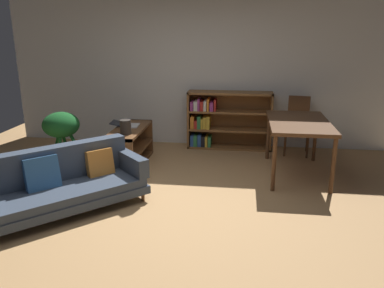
% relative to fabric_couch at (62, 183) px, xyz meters
% --- Properties ---
extents(ground_plane, '(8.16, 8.16, 0.00)m').
position_rel_fabric_couch_xyz_m(ground_plane, '(1.25, 0.25, -0.33)').
color(ground_plane, tan).
extents(back_wall_panel, '(6.80, 0.10, 2.70)m').
position_rel_fabric_couch_xyz_m(back_wall_panel, '(1.25, 2.95, 1.02)').
color(back_wall_panel, silver).
rests_on(back_wall_panel, ground_plane).
extents(fabric_couch, '(1.86, 1.85, 0.72)m').
position_rel_fabric_couch_xyz_m(fabric_couch, '(0.00, 0.00, 0.00)').
color(fabric_couch, brown).
rests_on(fabric_couch, ground_plane).
extents(media_console, '(0.45, 1.24, 0.58)m').
position_rel_fabric_couch_xyz_m(media_console, '(0.35, 1.64, -0.05)').
color(media_console, brown).
rests_on(media_console, ground_plane).
extents(open_laptop, '(0.46, 0.32, 0.07)m').
position_rel_fabric_couch_xyz_m(open_laptop, '(0.26, 1.79, 0.27)').
color(open_laptop, silver).
rests_on(open_laptop, media_console).
extents(desk_speaker, '(0.16, 0.16, 0.21)m').
position_rel_fabric_couch_xyz_m(desk_speaker, '(0.40, 1.31, 0.36)').
color(desk_speaker, '#2D2823').
rests_on(desk_speaker, media_console).
extents(potted_floor_plant, '(0.55, 0.58, 0.85)m').
position_rel_fabric_couch_xyz_m(potted_floor_plant, '(-0.66, 1.43, 0.25)').
color(potted_floor_plant, '#9E9389').
rests_on(potted_floor_plant, ground_plane).
extents(dining_table, '(0.84, 1.43, 0.81)m').
position_rel_fabric_couch_xyz_m(dining_table, '(2.88, 1.52, 0.40)').
color(dining_table, '#56351E').
rests_on(dining_table, ground_plane).
extents(dining_chair_near, '(0.45, 0.45, 0.97)m').
position_rel_fabric_couch_xyz_m(dining_chair_near, '(3.02, 2.59, 0.21)').
color(dining_chair_near, '#56351E').
rests_on(dining_chair_near, ground_plane).
extents(bookshelf, '(1.47, 0.36, 1.01)m').
position_rel_fabric_couch_xyz_m(bookshelf, '(1.73, 2.75, 0.17)').
color(bookshelf, brown).
rests_on(bookshelf, ground_plane).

